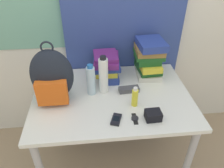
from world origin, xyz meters
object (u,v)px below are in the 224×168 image
at_px(camera_pouch, 153,115).
at_px(wristwatch, 135,118).
at_px(sunscreen_bottle, 135,97).
at_px(sunglasses_case, 129,89).
at_px(water_bottle, 91,80).
at_px(cell_phone, 116,119).
at_px(sports_bottle, 103,75).
at_px(book_stack_center, 149,58).
at_px(book_stack_left, 107,66).
at_px(backpack, 52,77).

xyz_separation_m(camera_pouch, wristwatch, (-0.11, 0.01, -0.02)).
bearing_deg(sunscreen_bottle, sunglasses_case, 94.26).
relative_size(water_bottle, cell_phone, 2.14).
height_order(sports_bottle, sunscreen_bottle, sports_bottle).
distance_m(book_stack_center, sunscreen_bottle, 0.42).
bearing_deg(book_stack_center, sunscreen_bottle, -115.52).
bearing_deg(book_stack_left, sunglasses_case, -56.01).
bearing_deg(book_stack_center, sunglasses_case, -131.16).
bearing_deg(sports_bottle, cell_phone, -80.01).
bearing_deg(wristwatch, sports_bottle, 118.77).
height_order(book_stack_center, camera_pouch, book_stack_center).
height_order(water_bottle, wristwatch, water_bottle).
height_order(sunscreen_bottle, camera_pouch, sunscreen_bottle).
height_order(book_stack_center, cell_phone, book_stack_center).
distance_m(water_bottle, sunscreen_bottle, 0.34).
relative_size(sunglasses_case, camera_pouch, 1.51).
bearing_deg(sunglasses_case, book_stack_left, 123.99).
height_order(sports_bottle, camera_pouch, sports_bottle).
distance_m(backpack, book_stack_left, 0.47).
distance_m(sports_bottle, sunglasses_case, 0.22).
bearing_deg(backpack, book_stack_left, 32.59).
height_order(water_bottle, sunglasses_case, water_bottle).
height_order(backpack, wristwatch, backpack).
relative_size(sunscreen_bottle, sunglasses_case, 0.95).
distance_m(water_bottle, cell_phone, 0.35).
bearing_deg(water_bottle, cell_phone, -63.97).
relative_size(water_bottle, wristwatch, 2.41).
bearing_deg(sunscreen_bottle, wristwatch, -99.22).
bearing_deg(sunglasses_case, water_bottle, 178.35).
relative_size(water_bottle, camera_pouch, 2.35).
relative_size(sunscreen_bottle, camera_pouch, 1.44).
bearing_deg(sports_bottle, backpack, -170.94).
bearing_deg(camera_pouch, wristwatch, 175.58).
xyz_separation_m(sunscreen_bottle, wristwatch, (-0.02, -0.14, -0.06)).
distance_m(backpack, sunglasses_case, 0.56).
distance_m(book_stack_center, sports_bottle, 0.42).
bearing_deg(sunglasses_case, sunscreen_bottle, -85.74).
bearing_deg(water_bottle, sunscreen_bottle, -29.73).
xyz_separation_m(cell_phone, sunglasses_case, (0.13, 0.29, 0.01)).
bearing_deg(sunscreen_bottle, backpack, 166.93).
bearing_deg(wristwatch, book_stack_center, 68.55).
distance_m(book_stack_left, cell_phone, 0.52).
bearing_deg(cell_phone, sports_bottle, 99.99).
bearing_deg(cell_phone, backpack, 146.88).
height_order(sunscreen_bottle, cell_phone, sunscreen_bottle).
distance_m(backpack, sports_bottle, 0.36).
bearing_deg(wristwatch, cell_phone, 179.95).
xyz_separation_m(water_bottle, sports_bottle, (0.09, 0.02, 0.03)).
distance_m(water_bottle, wristwatch, 0.42).
bearing_deg(wristwatch, book_stack_left, 104.89).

